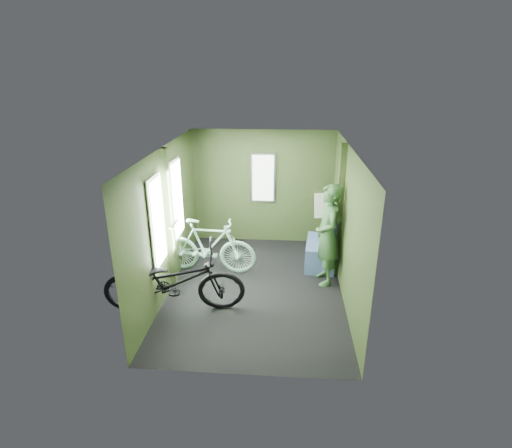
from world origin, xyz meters
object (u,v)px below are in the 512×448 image
at_px(passenger, 327,235).
at_px(waste_box, 329,249).
at_px(bicycle_mint, 210,272).
at_px(bench_seat, 322,250).
at_px(bicycle_black, 177,312).

xyz_separation_m(passenger, waste_box, (0.11, 0.48, -0.47)).
height_order(bicycle_mint, bench_seat, bench_seat).
height_order(passenger, bench_seat, passenger).
bearing_deg(bench_seat, bicycle_mint, -161.79).
distance_m(bicycle_mint, passenger, 2.19).
relative_size(waste_box, bench_seat, 0.81).
distance_m(bicycle_mint, waste_box, 2.17).
bearing_deg(bicycle_mint, waste_box, -77.53).
bearing_deg(waste_box, bicycle_mint, -172.09).
height_order(waste_box, bench_seat, bench_seat).
height_order(bicycle_mint, passenger, passenger).
relative_size(bicycle_black, waste_box, 2.61).
distance_m(bicycle_black, passenger, 2.67).
height_order(passenger, waste_box, passenger).
distance_m(passenger, waste_box, 0.68).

